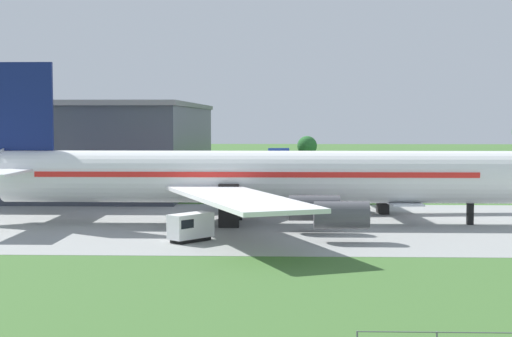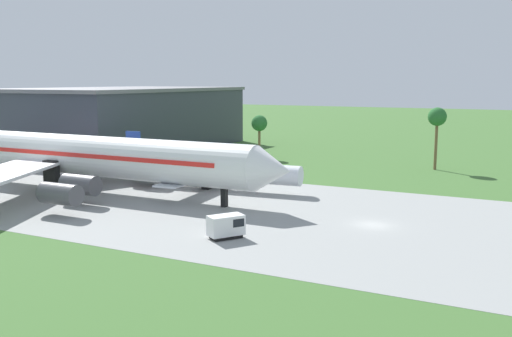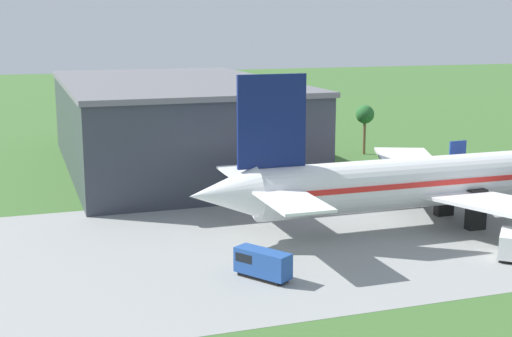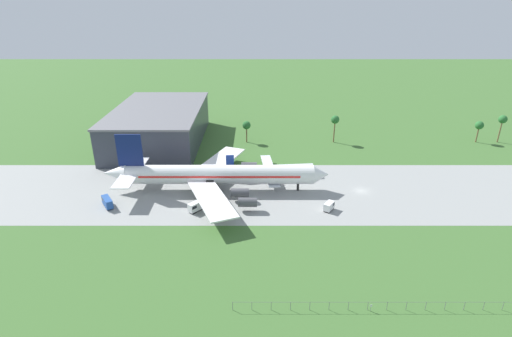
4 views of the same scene
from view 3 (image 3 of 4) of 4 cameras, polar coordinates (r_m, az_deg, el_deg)
The scene contains 4 objects.
jet_airliner at distance 95.75m, azimuth 16.96°, elevation -0.75°, with size 74.55×57.92×19.65m.
baggage_tug at distance 72.23m, azimuth 0.44°, elevation -7.60°, with size 4.98×6.14×2.98m.
fuel_truck at distance 82.81m, azimuth 19.61°, elevation -5.77°, with size 4.73×5.02×2.96m.
terminal_building at distance 127.47m, azimuth -6.81°, elevation 3.60°, with size 36.72×61.20×15.52m.
Camera 3 is at (-103.43, -75.14, 25.35)m, focal length 50.00 mm.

